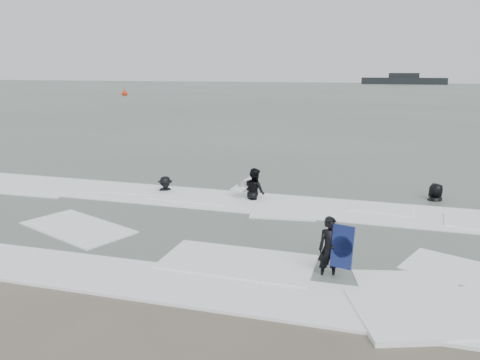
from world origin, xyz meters
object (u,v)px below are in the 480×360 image
(surfer_right_far, at_px, (435,202))
(buoy, at_px, (124,93))
(vessel_horizon, at_px, (403,80))
(surfer_breaker, at_px, (166,194))
(surfer_centre, at_px, (328,278))
(surfer_wading, at_px, (255,200))

(surfer_right_far, height_order, buoy, buoy)
(buoy, relative_size, vessel_horizon, 0.07)
(surfer_breaker, distance_m, vessel_horizon, 142.93)
(buoy, bearing_deg, surfer_centre, -56.30)
(buoy, height_order, vessel_horizon, vessel_horizon)
(buoy, distance_m, vessel_horizon, 96.82)
(surfer_breaker, height_order, vessel_horizon, vessel_horizon)
(surfer_centre, relative_size, vessel_horizon, 0.06)
(surfer_wading, height_order, surfer_breaker, surfer_wading)
(buoy, bearing_deg, surfer_breaker, -58.36)
(surfer_centre, bearing_deg, surfer_breaker, 120.77)
(surfer_wading, height_order, buoy, buoy)
(surfer_right_far, height_order, vessel_horizon, vessel_horizon)
(surfer_right_far, bearing_deg, surfer_breaker, -35.96)
(surfer_breaker, bearing_deg, buoy, 84.22)
(surfer_centre, distance_m, buoy, 78.26)
(surfer_breaker, height_order, surfer_right_far, surfer_right_far)
(surfer_wading, relative_size, surfer_right_far, 0.96)
(surfer_breaker, relative_size, buoy, 0.92)
(surfer_wading, bearing_deg, buoy, -12.42)
(surfer_centre, xyz_separation_m, vessel_horizon, (6.57, 148.01, 1.29))
(surfer_centre, distance_m, vessel_horizon, 148.16)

